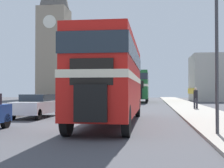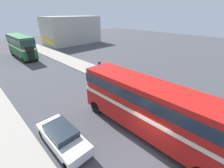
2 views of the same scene
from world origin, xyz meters
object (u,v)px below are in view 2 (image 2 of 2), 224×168
at_px(double_decker_bus, 146,104).
at_px(bus_distant, 21,45).
at_px(pedestrian_walking, 99,65).
at_px(car_parked_mid, 63,137).

height_order(double_decker_bus, bus_distant, bus_distant).
bearing_deg(bus_distant, pedestrian_walking, -71.92).
relative_size(car_parked_mid, pedestrian_walking, 2.51).
xyz_separation_m(double_decker_bus, car_parked_mid, (-5.07, 3.03, -1.69)).
bearing_deg(car_parked_mid, pedestrian_walking, 39.19).
relative_size(double_decker_bus, car_parked_mid, 2.45).
bearing_deg(pedestrian_walking, car_parked_mid, -140.81).
xyz_separation_m(double_decker_bus, bus_distant, (0.19, 28.65, 0.14)).
xyz_separation_m(double_decker_bus, pedestrian_walking, (5.69, 11.80, -1.31)).
distance_m(bus_distant, car_parked_mid, 26.21).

